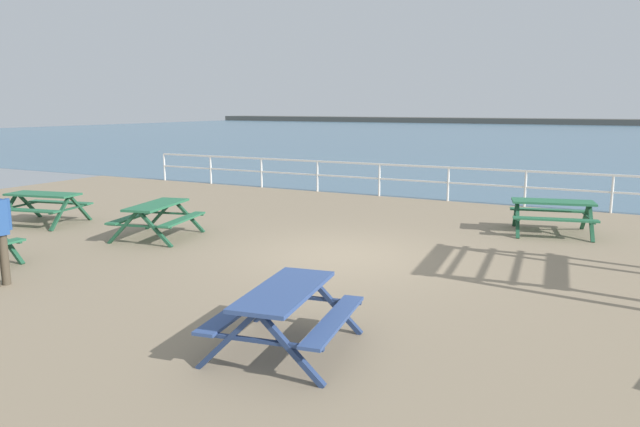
# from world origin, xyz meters

# --- Properties ---
(ground_plane) EXTENTS (30.00, 24.00, 0.20)m
(ground_plane) POSITION_xyz_m (0.00, 0.00, -0.10)
(ground_plane) COLOR gray
(sea_band) EXTENTS (142.00, 90.00, 0.01)m
(sea_band) POSITION_xyz_m (0.00, 52.75, 0.00)
(sea_band) COLOR #476B84
(sea_band) RESTS_ON ground
(distant_shoreline) EXTENTS (142.00, 6.00, 1.80)m
(distant_shoreline) POSITION_xyz_m (0.00, 95.75, 0.00)
(distant_shoreline) COLOR #4C4C47
(distant_shoreline) RESTS_ON ground
(seaward_railing) EXTENTS (23.07, 0.07, 1.08)m
(seaward_railing) POSITION_xyz_m (-0.00, 7.75, 0.76)
(seaward_railing) COLOR white
(seaward_railing) RESTS_ON ground
(picnic_table_near_left) EXTENTS (2.09, 1.86, 0.80)m
(picnic_table_near_left) POSITION_xyz_m (3.45, 4.09, 0.58)
(picnic_table_near_left) COLOR #286B47
(picnic_table_near_left) RESTS_ON ground
(picnic_table_near_right) EXTENTS (2.07, 1.85, 0.80)m
(picnic_table_near_right) POSITION_xyz_m (-8.04, -0.52, 0.58)
(picnic_table_near_right) COLOR #286B47
(picnic_table_near_right) RESTS_ON ground
(picnic_table_mid_centre) EXTENTS (1.78, 2.01, 0.80)m
(picnic_table_mid_centre) POSITION_xyz_m (1.38, -4.53, 0.58)
(picnic_table_mid_centre) COLOR #334C84
(picnic_table_mid_centre) RESTS_ON ground
(picnic_table_far_right) EXTENTS (1.88, 2.10, 0.80)m
(picnic_table_far_right) POSITION_xyz_m (-4.37, -0.44, 0.58)
(picnic_table_far_right) COLOR #286B47
(picnic_table_far_right) RESTS_ON ground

